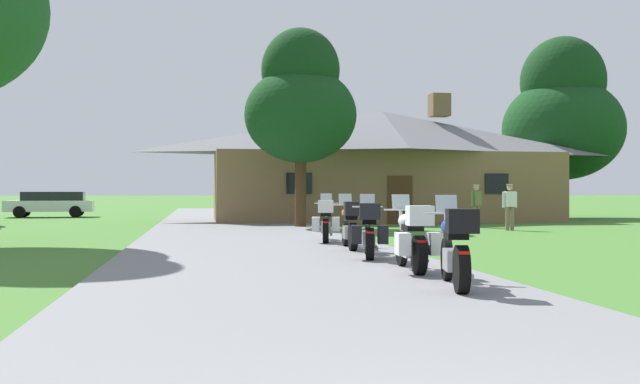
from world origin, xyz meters
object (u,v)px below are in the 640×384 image
(motorcycle_green_farthest_in_row, at_px, (326,221))
(bystander_white_shirt_beside_signpost, at_px, (510,204))
(motorcycle_blue_nearest_to_camera, at_px, (455,248))
(tree_by_lodge_front, at_px, (301,102))
(motorcycle_orange_fourth_in_row, at_px, (350,225))
(motorcycle_red_third_in_row, at_px, (369,231))
(bystander_olive_shirt_near_lodge, at_px, (476,203))
(parked_white_suv_far_left, at_px, (51,203))
(tree_right_of_lodge, at_px, (563,115))
(motorcycle_white_second_in_row, at_px, (413,239))

(motorcycle_green_farthest_in_row, relative_size, bystander_white_shirt_beside_signpost, 1.23)
(motorcycle_blue_nearest_to_camera, bearing_deg, tree_by_lodge_front, 100.34)
(motorcycle_orange_fourth_in_row, distance_m, motorcycle_green_farthest_in_row, 2.44)
(motorcycle_red_third_in_row, bearing_deg, bystander_white_shirt_beside_signpost, 65.24)
(tree_by_lodge_front, bearing_deg, bystander_olive_shirt_near_lodge, -6.69)
(bystander_white_shirt_beside_signpost, bearing_deg, motorcycle_green_farthest_in_row, 39.03)
(bystander_olive_shirt_near_lodge, relative_size, parked_white_suv_far_left, 0.36)
(motorcycle_red_third_in_row, distance_m, parked_white_suv_far_left, 30.05)
(bystander_olive_shirt_near_lodge, height_order, tree_by_lodge_front, tree_by_lodge_front)
(parked_white_suv_far_left, bearing_deg, bystander_olive_shirt_near_lodge, -132.19)
(tree_right_of_lodge, bearing_deg, parked_white_suv_far_left, 169.05)
(motorcycle_orange_fourth_in_row, xyz_separation_m, tree_right_of_lodge, (15.78, 20.05, 4.92))
(bystander_olive_shirt_near_lodge, bearing_deg, motorcycle_white_second_in_row, 39.79)
(tree_by_lodge_front, distance_m, parked_white_suv_far_left, 18.87)
(bystander_olive_shirt_near_lodge, height_order, tree_right_of_lodge, tree_right_of_lodge)
(motorcycle_red_third_in_row, xyz_separation_m, motorcycle_orange_fourth_in_row, (0.09, 2.41, 0.01))
(motorcycle_blue_nearest_to_camera, relative_size, motorcycle_green_farthest_in_row, 1.00)
(tree_by_lodge_front, bearing_deg, parked_white_suv_far_left, 130.48)
(motorcycle_white_second_in_row, bearing_deg, motorcycle_green_farthest_in_row, 95.80)
(motorcycle_red_third_in_row, xyz_separation_m, bystander_olive_shirt_near_lodge, (7.31, 12.94, 0.34))
(motorcycle_white_second_in_row, relative_size, tree_right_of_lodge, 0.21)
(bystander_olive_shirt_near_lodge, xyz_separation_m, parked_white_suv_far_left, (-18.81, 14.82, -0.17))
(motorcycle_orange_fourth_in_row, height_order, bystander_white_shirt_beside_signpost, bystander_white_shirt_beside_signpost)
(motorcycle_red_third_in_row, distance_m, tree_right_of_lodge, 27.94)
(motorcycle_green_farthest_in_row, bearing_deg, bystander_olive_shirt_near_lodge, 57.84)
(motorcycle_orange_fourth_in_row, height_order, parked_white_suv_far_left, parked_white_suv_far_left)
(motorcycle_red_third_in_row, xyz_separation_m, bystander_white_shirt_beside_signpost, (7.70, 10.69, 0.34))
(bystander_white_shirt_beside_signpost, height_order, tree_right_of_lodge, tree_right_of_lodge)
(motorcycle_green_farthest_in_row, height_order, bystander_olive_shirt_near_lodge, bystander_olive_shirt_near_lodge)
(motorcycle_blue_nearest_to_camera, height_order, motorcycle_orange_fourth_in_row, same)
(parked_white_suv_far_left, bearing_deg, motorcycle_green_farthest_in_row, -157.44)
(motorcycle_red_third_in_row, bearing_deg, motorcycle_green_farthest_in_row, 101.76)
(motorcycle_white_second_in_row, distance_m, parked_white_suv_far_left, 32.55)
(motorcycle_orange_fourth_in_row, bearing_deg, motorcycle_white_second_in_row, -84.97)
(motorcycle_red_third_in_row, relative_size, tree_right_of_lodge, 0.21)
(motorcycle_green_farthest_in_row, xyz_separation_m, bystander_olive_shirt_near_lodge, (7.37, 8.10, 0.34))
(motorcycle_red_third_in_row, xyz_separation_m, tree_right_of_lodge, (15.88, 22.46, 4.93))
(motorcycle_orange_fourth_in_row, bearing_deg, parked_white_suv_far_left, 119.02)
(tree_right_of_lodge, bearing_deg, motorcycle_blue_nearest_to_camera, -120.04)
(motorcycle_white_second_in_row, height_order, tree_by_lodge_front, tree_by_lodge_front)
(motorcycle_green_farthest_in_row, bearing_deg, motorcycle_red_third_in_row, -79.12)
(motorcycle_blue_nearest_to_camera, height_order, motorcycle_red_third_in_row, same)
(motorcycle_blue_nearest_to_camera, xyz_separation_m, motorcycle_orange_fourth_in_row, (-0.04, 7.17, 0.00))
(motorcycle_green_farthest_in_row, bearing_deg, bystander_white_shirt_beside_signpost, 47.13)
(motorcycle_orange_fourth_in_row, bearing_deg, motorcycle_red_third_in_row, -87.81)
(tree_right_of_lodge, distance_m, parked_white_suv_far_left, 28.29)
(motorcycle_blue_nearest_to_camera, relative_size, tree_by_lodge_front, 0.27)
(motorcycle_blue_nearest_to_camera, distance_m, motorcycle_orange_fourth_in_row, 7.17)
(tree_by_lodge_front, bearing_deg, motorcycle_red_third_in_row, -91.89)
(motorcycle_blue_nearest_to_camera, distance_m, bystander_olive_shirt_near_lodge, 19.10)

